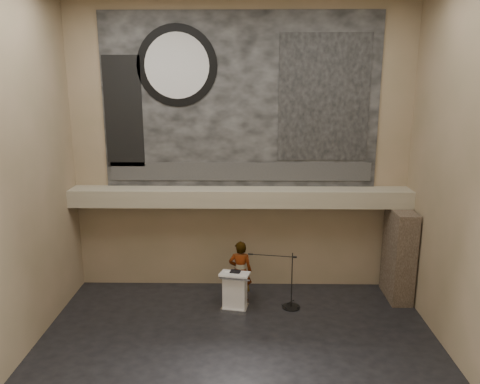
{
  "coord_description": "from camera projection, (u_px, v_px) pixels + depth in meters",
  "views": [
    {
      "loc": [
        0.2,
        -9.75,
        6.39
      ],
      "look_at": [
        0.0,
        3.2,
        3.2
      ],
      "focal_mm": 35.0,
      "sensor_mm": 36.0,
      "label": 1
    }
  ],
  "objects": [
    {
      "name": "lectern",
      "position": [
        235.0,
        291.0,
        13.13
      ],
      "size": [
        0.89,
        0.71,
        1.14
      ],
      "rotation": [
        0.0,
        0.0,
        -0.19
      ],
      "color": "silver",
      "rests_on": "floor"
    },
    {
      "name": "speaker_person",
      "position": [
        240.0,
        271.0,
        13.52
      ],
      "size": [
        0.71,
        0.5,
        1.84
      ],
      "primitive_type": "imported",
      "rotation": [
        0.0,
        0.0,
        3.05
      ],
      "color": "silver",
      "rests_on": "floor"
    },
    {
      "name": "wall_back",
      "position": [
        240.0,
        151.0,
        13.86
      ],
      "size": [
        10.0,
        0.02,
        8.5
      ],
      "primitive_type": "cube",
      "color": "#7E7050",
      "rests_on": "floor"
    },
    {
      "name": "banner_brick_print",
      "position": [
        123.0,
        112.0,
        13.57
      ],
      "size": [
        1.1,
        0.02,
        3.2
      ],
      "primitive_type": "cube",
      "color": "black",
      "rests_on": "banner"
    },
    {
      "name": "mic_stand",
      "position": [
        290.0,
        299.0,
        13.28
      ],
      "size": [
        1.49,
        0.52,
        1.65
      ],
      "rotation": [
        0.0,
        0.0,
        -0.16
      ],
      "color": "black",
      "rests_on": "floor"
    },
    {
      "name": "banner",
      "position": [
        240.0,
        102.0,
        13.48
      ],
      "size": [
        8.0,
        0.05,
        5.0
      ],
      "primitive_type": "cube",
      "color": "black",
      "rests_on": "wall_back"
    },
    {
      "name": "wall_right",
      "position": [
        473.0,
        181.0,
        9.9
      ],
      "size": [
        0.02,
        8.0,
        8.5
      ],
      "primitive_type": "cube",
      "color": "#7E7050",
      "rests_on": "floor"
    },
    {
      "name": "banner_clock_rim",
      "position": [
        177.0,
        66.0,
        13.23
      ],
      "size": [
        2.3,
        0.02,
        2.3
      ],
      "primitive_type": "cylinder",
      "rotation": [
        1.57,
        0.0,
        0.0
      ],
      "color": "black",
      "rests_on": "banner"
    },
    {
      "name": "banner_clock_face",
      "position": [
        177.0,
        66.0,
        13.21
      ],
      "size": [
        1.84,
        0.02,
        1.84
      ],
      "primitive_type": "cylinder",
      "rotation": [
        1.57,
        0.0,
        0.0
      ],
      "color": "silver",
      "rests_on": "banner"
    },
    {
      "name": "papers",
      "position": [
        229.0,
        273.0,
        12.96
      ],
      "size": [
        0.3,
        0.34,
        0.0
      ],
      "primitive_type": "cube",
      "rotation": [
        0.0,
        0.0,
        0.36
      ],
      "color": "white",
      "rests_on": "lectern"
    },
    {
      "name": "floor",
      "position": [
        238.0,
        356.0,
        10.99
      ],
      "size": [
        10.0,
        10.0,
        0.0
      ],
      "primitive_type": "plane",
      "color": "black",
      "rests_on": "ground"
    },
    {
      "name": "banner_building_print",
      "position": [
        324.0,
        98.0,
        13.38
      ],
      "size": [
        2.6,
        0.02,
        3.6
      ],
      "primitive_type": "cube",
      "color": "black",
      "rests_on": "banner"
    },
    {
      "name": "soffit",
      "position": [
        240.0,
        197.0,
        13.78
      ],
      "size": [
        10.0,
        0.8,
        0.5
      ],
      "primitive_type": "cube",
      "color": "gray",
      "rests_on": "wall_back"
    },
    {
      "name": "binder",
      "position": [
        235.0,
        272.0,
        13.02
      ],
      "size": [
        0.32,
        0.28,
        0.04
      ],
      "primitive_type": "cube",
      "rotation": [
        0.0,
        0.0,
        -0.24
      ],
      "color": "black",
      "rests_on": "lectern"
    },
    {
      "name": "stone_pier",
      "position": [
        399.0,
        254.0,
        13.66
      ],
      "size": [
        0.6,
        1.4,
        2.7
      ],
      "primitive_type": "cube",
      "color": "#3D3026",
      "rests_on": "floor"
    },
    {
      "name": "wall_left",
      "position": [
        6.0,
        179.0,
        10.05
      ],
      "size": [
        0.02,
        8.0,
        8.5
      ],
      "primitive_type": "cube",
      "color": "#7E7050",
      "rests_on": "floor"
    },
    {
      "name": "wall_front",
      "position": [
        231.0,
        246.0,
        6.09
      ],
      "size": [
        10.0,
        0.02,
        8.5
      ],
      "primitive_type": "cube",
      "color": "#7E7050",
      "rests_on": "floor"
    },
    {
      "name": "banner_text_strip",
      "position": [
        240.0,
        172.0,
        13.93
      ],
      "size": [
        7.76,
        0.02,
        0.55
      ],
      "primitive_type": "cube",
      "color": "#2D2D2D",
      "rests_on": "banner"
    },
    {
      "name": "sprinkler_right",
      "position": [
        305.0,
        207.0,
        13.77
      ],
      "size": [
        0.04,
        0.04,
        0.06
      ],
      "primitive_type": "cylinder",
      "color": "#B2893D",
      "rests_on": "soffit"
    },
    {
      "name": "sprinkler_left",
      "position": [
        186.0,
        206.0,
        13.82
      ],
      "size": [
        0.04,
        0.04,
        0.06
      ],
      "primitive_type": "cylinder",
      "color": "#B2893D",
      "rests_on": "soffit"
    }
  ]
}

